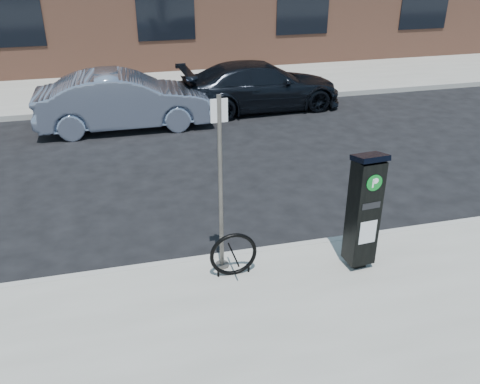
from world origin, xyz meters
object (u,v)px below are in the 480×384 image
object	(u,v)px
parking_kiosk	(364,210)
bike_rack	(233,255)
sign_pole	(221,188)
car_dark	(261,86)
car_silver	(124,100)

from	to	relation	value
parking_kiosk	bike_rack	xyz separation A→B (m)	(-1.82, 0.22, -0.59)
sign_pole	car_dark	bearing A→B (deg)	67.60
sign_pole	car_dark	world-z (taller)	sign_pole
car_silver	car_dark	bearing A→B (deg)	-79.47
parking_kiosk	bike_rack	distance (m)	1.93
sign_pole	bike_rack	xyz separation A→B (m)	(0.12, -0.24, -0.95)
parking_kiosk	car_silver	bearing A→B (deg)	107.07
parking_kiosk	car_dark	world-z (taller)	parking_kiosk
car_silver	car_dark	size ratio (longest dim) A/B	0.95
sign_pole	bike_rack	distance (m)	0.99
car_dark	bike_rack	bearing A→B (deg)	158.60
bike_rack	car_dark	size ratio (longest dim) A/B	0.15
sign_pole	bike_rack	size ratio (longest dim) A/B	3.77
bike_rack	car_silver	bearing A→B (deg)	98.26
sign_pole	car_silver	size ratio (longest dim) A/B	0.58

